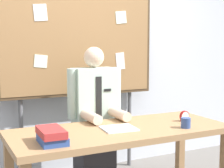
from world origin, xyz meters
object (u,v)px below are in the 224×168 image
(desk, at_px, (121,138))
(person, at_px, (95,124))
(coffee_mug, at_px, (186,123))
(open_notebook, at_px, (119,128))
(desk_clock, at_px, (184,117))
(book_stack, at_px, (52,136))
(bulletin_board, at_px, (80,43))

(desk, distance_m, person, 0.55)
(person, relative_size, coffee_mug, 16.24)
(person, relative_size, open_notebook, 5.20)
(desk_clock, bearing_deg, person, 138.17)
(person, height_order, book_stack, person)
(desk_clock, bearing_deg, book_stack, -173.22)
(coffee_mug, bearing_deg, bulletin_board, 112.74)
(book_stack, relative_size, coffee_mug, 3.43)
(person, height_order, open_notebook, person)
(bulletin_board, distance_m, book_stack, 1.43)
(coffee_mug, bearing_deg, desk, 155.16)
(bulletin_board, bearing_deg, person, -90.00)
(desk, bearing_deg, open_notebook, -146.76)
(person, bearing_deg, desk, -90.00)
(coffee_mug, bearing_deg, desk_clock, 54.22)
(person, height_order, bulletin_board, bulletin_board)
(desk, xyz_separation_m, person, (0.00, 0.55, 0.00))
(desk_clock, bearing_deg, coffee_mug, -125.78)
(desk, bearing_deg, person, 90.00)
(desk, distance_m, coffee_mug, 0.55)
(desk_clock, bearing_deg, open_notebook, -179.97)
(book_stack, bearing_deg, bulletin_board, 60.15)
(bulletin_board, bearing_deg, open_notebook, -91.83)
(book_stack, xyz_separation_m, desk_clock, (1.27, 0.15, -0.01))
(open_notebook, bearing_deg, person, 86.92)
(desk, height_order, person, person)
(book_stack, xyz_separation_m, open_notebook, (0.60, 0.15, -0.05))
(desk, xyz_separation_m, bulletin_board, (0.00, 0.93, 0.79))
(open_notebook, bearing_deg, book_stack, -166.00)
(open_notebook, distance_m, desk_clock, 0.67)
(book_stack, distance_m, desk_clock, 1.28)
(desk, xyz_separation_m, coffee_mug, (0.49, -0.23, 0.13))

